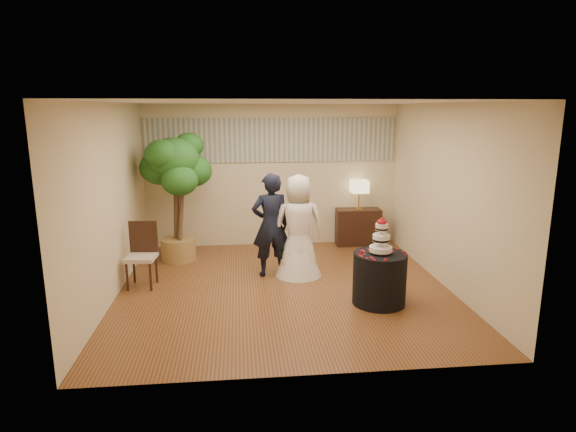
{
  "coord_description": "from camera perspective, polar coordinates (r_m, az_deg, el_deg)",
  "views": [
    {
      "loc": [
        -0.67,
        -6.97,
        2.72
      ],
      "look_at": [
        0.1,
        0.4,
        1.05
      ],
      "focal_mm": 30.0,
      "sensor_mm": 36.0,
      "label": 1
    }
  ],
  "objects": [
    {
      "name": "side_chair",
      "position": [
        7.75,
        -17.03,
        -4.52
      ],
      "size": [
        0.5,
        0.52,
        1.0
      ],
      "primitive_type": null,
      "rotation": [
        0.0,
        0.0,
        -0.09
      ],
      "color": "black",
      "rests_on": "floor"
    },
    {
      "name": "ficus_tree",
      "position": [
        8.8,
        -13.13,
        2.23
      ],
      "size": [
        1.56,
        1.56,
        2.34
      ],
      "primitive_type": null,
      "rotation": [
        0.0,
        0.0,
        -0.66
      ],
      "color": "#235E1D",
      "rests_on": "floor"
    },
    {
      "name": "cake_table",
      "position": [
        6.96,
        10.78,
        -7.29
      ],
      "size": [
        0.8,
        0.8,
        0.74
      ],
      "primitive_type": "cylinder",
      "rotation": [
        0.0,
        0.0,
        0.08
      ],
      "color": "black",
      "rests_on": "floor"
    },
    {
      "name": "wall_back",
      "position": [
        9.59,
        -1.9,
        4.78
      ],
      "size": [
        5.0,
        0.06,
        2.8
      ],
      "primitive_type": "cube",
      "color": "beige",
      "rests_on": "ground"
    },
    {
      "name": "table_lamp",
      "position": [
        9.7,
        8.42,
        2.49
      ],
      "size": [
        0.33,
        0.33,
        0.58
      ],
      "primitive_type": null,
      "color": "beige",
      "rests_on": "console"
    },
    {
      "name": "ceiling",
      "position": [
        7.01,
        -0.49,
        13.35
      ],
      "size": [
        5.0,
        5.0,
        0.0
      ],
      "primitive_type": "cube",
      "color": "white",
      "rests_on": "wall_back"
    },
    {
      "name": "wall_front",
      "position": [
        4.71,
        2.44,
        -3.59
      ],
      "size": [
        5.0,
        0.06,
        2.8
      ],
      "primitive_type": "cube",
      "color": "beige",
      "rests_on": "ground"
    },
    {
      "name": "wall_right",
      "position": [
        7.77,
        18.22,
        2.27
      ],
      "size": [
        0.06,
        5.0,
        2.8
      ],
      "primitive_type": "cube",
      "color": "beige",
      "rests_on": "ground"
    },
    {
      "name": "wall_left",
      "position": [
        7.33,
        -20.32,
        1.52
      ],
      "size": [
        0.06,
        5.0,
        2.8
      ],
      "primitive_type": "cube",
      "color": "beige",
      "rests_on": "ground"
    },
    {
      "name": "groom",
      "position": [
        7.84,
        -2.07,
        -1.08
      ],
      "size": [
        0.68,
        0.5,
        1.71
      ],
      "primitive_type": "imported",
      "rotation": [
        0.0,
        0.0,
        3.3
      ],
      "color": "black",
      "rests_on": "floor"
    },
    {
      "name": "floor",
      "position": [
        7.51,
        -0.45,
        -8.53
      ],
      "size": [
        5.0,
        5.0,
        0.0
      ],
      "primitive_type": "cube",
      "color": "brown",
      "rests_on": "ground"
    },
    {
      "name": "bride",
      "position": [
        7.84,
        1.26,
        -1.15
      ],
      "size": [
        0.83,
        0.77,
        1.69
      ],
      "primitive_type": "imported",
      "rotation": [
        0.0,
        0.0,
        3.13
      ],
      "color": "white",
      "rests_on": "floor"
    },
    {
      "name": "mural_border",
      "position": [
        9.5,
        -1.92,
        8.95
      ],
      "size": [
        4.9,
        0.02,
        0.85
      ],
      "primitive_type": "cube",
      "color": "#A7AB9A",
      "rests_on": "wall_back"
    },
    {
      "name": "wedding_cake",
      "position": [
        6.77,
        11.0,
        -2.31
      ],
      "size": [
        0.32,
        0.32,
        0.51
      ],
      "primitive_type": null,
      "color": "white",
      "rests_on": "cake_table"
    },
    {
      "name": "console",
      "position": [
        9.83,
        8.29,
        -1.28
      ],
      "size": [
        0.9,
        0.43,
        0.74
      ],
      "primitive_type": "cube",
      "rotation": [
        0.0,
        0.0,
        -0.04
      ],
      "color": "black",
      "rests_on": "floor"
    }
  ]
}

